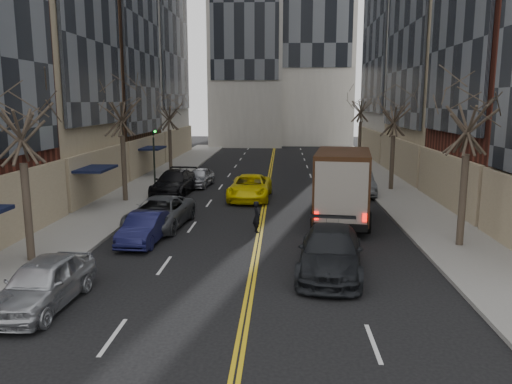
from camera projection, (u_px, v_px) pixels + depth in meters
The scene contains 22 objects.
ground at pixel (234, 381), 11.39m from camera, with size 160.00×160.00×0.00m, color black.
sidewalk_left at pixel (151, 183), 38.36m from camera, with size 4.00×66.00×0.15m, color slate.
sidewalk_right at pixel (388, 185), 37.44m from camera, with size 4.00×66.00×0.15m, color slate.
tree_lf_near at pixel (18, 103), 18.58m from camera, with size 3.20×3.20×8.41m.
tree_lf_mid at pixel (121, 96), 30.30m from camera, with size 3.20×3.20×8.91m.
tree_lf_far at pixel (169, 104), 43.17m from camera, with size 3.20×3.20×8.12m.
tree_rt_near at pixel (470, 97), 20.58m from camera, with size 3.20×3.20×8.71m.
tree_rt_mid at pixel (395, 103), 34.39m from camera, with size 3.20×3.20×8.32m.
tree_rt_far at pixel (361, 96), 49.02m from camera, with size 3.20×3.20×9.11m.
traffic_signal at pixel (154, 155), 32.87m from camera, with size 0.29×0.26×4.70m.
ups_truck at pixel (342, 187), 25.91m from camera, with size 3.57×7.27×3.82m.
observer_sedan at pixel (331, 251), 18.45m from camera, with size 2.96×5.88×1.64m.
taxi at pixel (250, 187), 32.40m from camera, with size 2.58×5.59×1.55m, color yellow.
pedestrian at pixel (257, 217), 24.19m from camera, with size 0.56×0.37×1.54m, color black.
parked_lf_a at pixel (43, 283), 15.38m from camera, with size 1.83×4.55×1.55m, color #B2B5BA.
parked_lf_b at pixel (145, 228), 22.44m from camera, with size 1.44×4.13×1.36m, color #12143B.
parked_lf_c at pixel (159, 213), 25.08m from camera, with size 2.52×5.46×1.52m, color #46484D.
parked_lf_d at pixel (174, 183), 34.03m from camera, with size 2.28×5.62×1.63m, color black.
parked_lf_e at pixel (200, 177), 37.23m from camera, with size 1.63×4.04×1.38m, color #A1A3A9.
parked_rt_a at pixel (359, 183), 34.06m from camera, with size 1.73×4.97×1.64m, color #484C4F.
parked_rt_b at pixel (347, 170), 40.47m from camera, with size 2.68×5.81×1.61m, color #95979C.
parked_rt_c at pixel (341, 163), 44.61m from camera, with size 2.28×5.62×1.63m, color black.
Camera 1 is at (1.04, -10.38, 6.31)m, focal length 35.00 mm.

